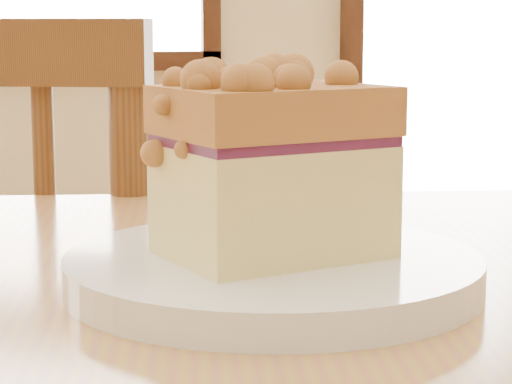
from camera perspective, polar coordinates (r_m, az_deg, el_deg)
plate at (r=0.58m, az=0.96°, el=-4.63°), size 0.24×0.24×0.02m
cake_slice at (r=0.56m, az=1.03°, el=1.74°), size 0.13×0.11×0.11m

